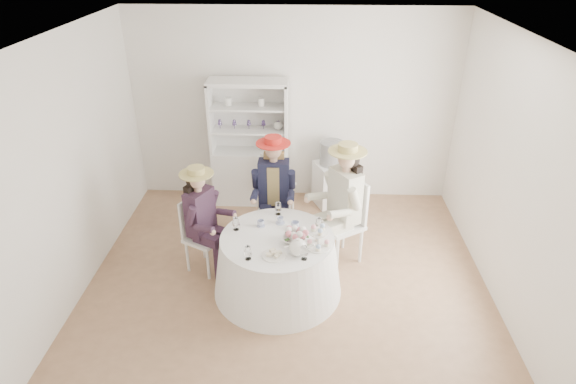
{
  "coord_description": "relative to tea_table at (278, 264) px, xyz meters",
  "views": [
    {
      "loc": [
        0.18,
        -4.44,
        3.54
      ],
      "look_at": [
        0.0,
        0.1,
        1.05
      ],
      "focal_mm": 30.0,
      "sensor_mm": 36.0,
      "label": 1
    }
  ],
  "objects": [
    {
      "name": "teacup_a",
      "position": [
        -0.19,
        0.21,
        0.38
      ],
      "size": [
        0.09,
        0.09,
        0.06
      ],
      "primitive_type": "imported",
      "rotation": [
        0.0,
        0.0,
        0.13
      ],
      "color": "white",
      "rests_on": "tea_table"
    },
    {
      "name": "cupcake_stand",
      "position": [
        0.43,
        -0.15,
        0.44
      ],
      "size": [
        0.26,
        0.26,
        0.24
      ],
      "rotation": [
        0.0,
        0.0,
        -0.03
      ],
      "color": "white",
      "rests_on": "tea_table"
    },
    {
      "name": "hutch",
      "position": [
        -0.5,
        2.01,
        0.3
      ],
      "size": [
        1.12,
        0.53,
        1.8
      ],
      "rotation": [
        0.0,
        0.0,
        0.13
      ],
      "color": "silver",
      "rests_on": "ground"
    },
    {
      "name": "flower_bowl",
      "position": [
        0.18,
        -0.09,
        0.38
      ],
      "size": [
        0.3,
        0.3,
        0.06
      ],
      "primitive_type": "imported",
      "rotation": [
        0.0,
        0.0,
        -0.27
      ],
      "color": "white",
      "rests_on": "tea_table"
    },
    {
      "name": "ground",
      "position": [
        0.1,
        0.25,
        -0.34
      ],
      "size": [
        4.5,
        4.5,
        0.0
      ],
      "primitive_type": "plane",
      "color": "#8B6445",
      "rests_on": "ground"
    },
    {
      "name": "guest_mid",
      "position": [
        -0.09,
        0.93,
        0.47
      ],
      "size": [
        0.52,
        0.54,
        1.44
      ],
      "rotation": [
        0.0,
        0.0,
        -0.0
      ],
      "color": "silver",
      "rests_on": "ground"
    },
    {
      "name": "guest_right",
      "position": [
        0.72,
        0.59,
        0.51
      ],
      "size": [
        0.65,
        0.61,
        1.51
      ],
      "rotation": [
        0.0,
        0.0,
        -0.99
      ],
      "color": "silver",
      "rests_on": "ground"
    },
    {
      "name": "guest_left",
      "position": [
        -0.86,
        0.35,
        0.4
      ],
      "size": [
        0.56,
        0.51,
        1.32
      ],
      "rotation": [
        0.0,
        0.0,
        1.1
      ],
      "color": "silver",
      "rests_on": "ground"
    },
    {
      "name": "side_table",
      "position": [
        0.65,
        1.95,
        -0.03
      ],
      "size": [
        0.54,
        0.54,
        0.64
      ],
      "primitive_type": "cube",
      "rotation": [
        0.0,
        0.0,
        0.4
      ],
      "color": "silver",
      "rests_on": "ground"
    },
    {
      "name": "sandwich_plate",
      "position": [
        -0.01,
        -0.33,
        0.36
      ],
      "size": [
        0.24,
        0.24,
        0.05
      ],
      "rotation": [
        0.0,
        0.0,
        -0.28
      ],
      "color": "white",
      "rests_on": "tea_table"
    },
    {
      "name": "spare_chair",
      "position": [
        -0.13,
        1.71,
        0.12
      ],
      "size": [
        0.51,
        0.51,
        0.87
      ],
      "rotation": [
        0.0,
        0.0,
        2.41
      ],
      "color": "silver",
      "rests_on": "ground"
    },
    {
      "name": "wall_left",
      "position": [
        -2.15,
        0.25,
        1.01
      ],
      "size": [
        0.0,
        4.5,
        4.5
      ],
      "primitive_type": "plane",
      "rotation": [
        1.57,
        0.0,
        1.57
      ],
      "color": "white",
      "rests_on": "ground"
    },
    {
      "name": "flower_arrangement",
      "position": [
        0.2,
        -0.05,
        0.44
      ],
      "size": [
        0.19,
        0.19,
        0.07
      ],
      "rotation": [
        0.0,
        0.0,
        -0.25
      ],
      "color": "#DD6E7E",
      "rests_on": "tea_table"
    },
    {
      "name": "stemware_set",
      "position": [
        0.0,
        0.0,
        0.42
      ],
      "size": [
        0.97,
        0.93,
        0.15
      ],
      "color": "white",
      "rests_on": "tea_table"
    },
    {
      "name": "wall_right",
      "position": [
        2.35,
        0.25,
        1.01
      ],
      "size": [
        0.0,
        4.5,
        4.5
      ],
      "primitive_type": "plane",
      "rotation": [
        1.57,
        0.0,
        -1.57
      ],
      "color": "white",
      "rests_on": "ground"
    },
    {
      "name": "teacup_c",
      "position": [
        0.19,
        0.18,
        0.39
      ],
      "size": [
        0.12,
        0.12,
        0.07
      ],
      "primitive_type": "imported",
      "rotation": [
        0.0,
        0.0,
        0.37
      ],
      "color": "white",
      "rests_on": "tea_table"
    },
    {
      "name": "table_teapot",
      "position": [
        0.23,
        -0.29,
        0.43
      ],
      "size": [
        0.25,
        0.18,
        0.19
      ],
      "rotation": [
        0.0,
        0.0,
        0.05
      ],
      "color": "white",
      "rests_on": "tea_table"
    },
    {
      "name": "teacup_b",
      "position": [
        0.02,
        0.28,
        0.38
      ],
      "size": [
        0.09,
        0.09,
        0.07
      ],
      "primitive_type": "imported",
      "rotation": [
        0.0,
        0.0,
        0.21
      ],
      "color": "white",
      "rests_on": "tea_table"
    },
    {
      "name": "hatbox",
      "position": [
        0.65,
        1.95,
        0.46
      ],
      "size": [
        0.43,
        0.43,
        0.33
      ],
      "primitive_type": "cylinder",
      "rotation": [
        0.0,
        0.0,
        -0.4
      ],
      "color": "black",
      "rests_on": "side_table"
    },
    {
      "name": "wall_front",
      "position": [
        0.1,
        -1.75,
        1.01
      ],
      "size": [
        4.5,
        0.0,
        4.5
      ],
      "primitive_type": "plane",
      "rotation": [
        -1.57,
        0.0,
        0.0
      ],
      "color": "white",
      "rests_on": "ground"
    },
    {
      "name": "wall_back",
      "position": [
        0.1,
        2.25,
        1.01
      ],
      "size": [
        4.5,
        0.0,
        4.5
      ],
      "primitive_type": "plane",
      "rotation": [
        1.57,
        0.0,
        0.0
      ],
      "color": "white",
      "rests_on": "ground"
    },
    {
      "name": "ceiling",
      "position": [
        0.1,
        0.25,
        2.36
      ],
      "size": [
        4.5,
        4.5,
        0.0
      ],
      "primitive_type": "plane",
      "rotation": [
        3.14,
        0.0,
        0.0
      ],
      "color": "white",
      "rests_on": "wall_back"
    },
    {
      "name": "tea_table",
      "position": [
        0.0,
        0.0,
        0.0
      ],
      "size": [
        1.41,
        1.41,
        0.69
      ],
      "rotation": [
        0.0,
        0.0,
        0.43
      ],
      "color": "white",
      "rests_on": "ground"
    }
  ]
}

